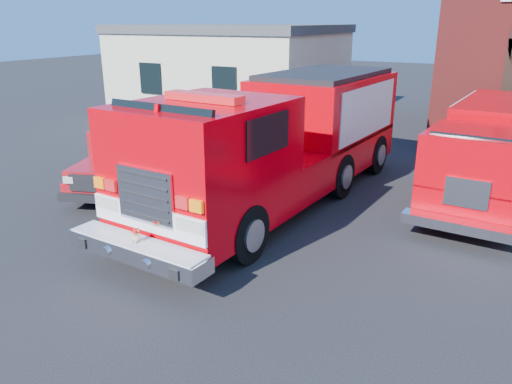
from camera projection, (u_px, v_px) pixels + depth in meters
The scene contains 5 objects.
ground at pixel (281, 231), 11.37m from camera, with size 100.00×100.00×0.00m, color black.
side_building at pixel (232, 69), 25.50m from camera, with size 10.20×8.20×4.35m.
fire_engine at pixel (282, 140), 12.78m from camera, with size 3.65×10.54×3.19m.
pickup_truck at pixel (135, 156), 14.47m from camera, with size 3.50×5.59×1.72m.
secondary_truck at pixel (494, 149), 13.17m from camera, with size 2.82×7.64×2.43m.
Camera 1 is at (4.45, -9.49, 4.54)m, focal length 35.00 mm.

